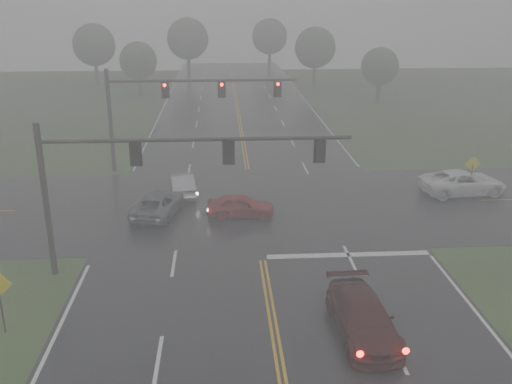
{
  "coord_description": "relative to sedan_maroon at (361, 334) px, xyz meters",
  "views": [
    {
      "loc": [
        -1.99,
        -12.16,
        12.94
      ],
      "look_at": [
        -0.22,
        16.0,
        3.04
      ],
      "focal_mm": 40.0,
      "sensor_mm": 36.0,
      "label": 1
    }
  ],
  "objects": [
    {
      "name": "car_grey",
      "position": [
        -9.41,
        13.59,
        0.0
      ],
      "size": [
        3.29,
        5.42,
        1.41
      ],
      "primitive_type": "imported",
      "rotation": [
        0.0,
        0.0,
        2.94
      ],
      "color": "#4C4E53",
      "rests_on": "ground"
    },
    {
      "name": "main_road",
      "position": [
        -3.47,
        12.82,
        0.0
      ],
      "size": [
        18.0,
        160.0,
        0.02
      ],
      "primitive_type": "cube",
      "color": "black",
      "rests_on": "ground"
    },
    {
      "name": "signal_gantry_near",
      "position": [
        -9.19,
        6.12,
        5.28
      ],
      "size": [
        14.39,
        0.33,
        7.48
      ],
      "color": "black",
      "rests_on": "ground"
    },
    {
      "name": "sedan_silver",
      "position": [
        -8.14,
        17.27,
        0.0
      ],
      "size": [
        2.13,
        4.53,
        1.44
      ],
      "primitive_type": "imported",
      "rotation": [
        0.0,
        0.0,
        3.28
      ],
      "color": "#989AA0",
      "rests_on": "ground"
    },
    {
      "name": "signal_gantry_far",
      "position": [
        -9.32,
        23.05,
        5.44
      ],
      "size": [
        14.04,
        0.39,
        7.73
      ],
      "color": "black",
      "rests_on": "ground"
    },
    {
      "name": "pickup_white",
      "position": [
        10.8,
        16.21,
        0.0
      ],
      "size": [
        5.99,
        3.22,
        1.6
      ],
      "primitive_type": "imported",
      "rotation": [
        0.0,
        0.0,
        1.67
      ],
      "color": "white",
      "rests_on": "ground"
    },
    {
      "name": "sedan_red",
      "position": [
        -4.37,
        13.01,
        0.0
      ],
      "size": [
        4.17,
        1.91,
        1.39
      ],
      "primitive_type": "imported",
      "rotation": [
        0.0,
        0.0,
        1.5
      ],
      "color": "maroon",
      "rests_on": "ground"
    },
    {
      "name": "tree_n_mid",
      "position": [
        -10.28,
        71.84,
        6.16
      ],
      "size": [
        6.37,
        6.37,
        9.36
      ],
      "color": "#30251F",
      "rests_on": "ground"
    },
    {
      "name": "tree_nw_b",
      "position": [
        -23.36,
        65.96,
        5.82
      ],
      "size": [
        6.03,
        6.03,
        8.85
      ],
      "color": "#30251F",
      "rests_on": "ground"
    },
    {
      "name": "tree_ne_a",
      "position": [
        8.04,
        62.38,
        5.57
      ],
      "size": [
        5.76,
        5.76,
        8.46
      ],
      "color": "#30251F",
      "rests_on": "ground"
    },
    {
      "name": "stop_bar",
      "position": [
        1.03,
        7.22,
        0.0
      ],
      "size": [
        8.5,
        0.5,
        0.01
      ],
      "primitive_type": "cube",
      "color": "silver",
      "rests_on": "ground"
    },
    {
      "name": "sedan_maroon",
      "position": [
        0.0,
        0.0,
        0.0
      ],
      "size": [
        2.4,
        5.4,
        1.54
      ],
      "primitive_type": "imported",
      "rotation": [
        0.0,
        0.0,
        0.05
      ],
      "color": "#330A09",
      "rests_on": "ground"
    },
    {
      "name": "tree_e_near",
      "position": [
        14.03,
        50.02,
        4.41
      ],
      "size": [
        4.58,
        4.58,
        6.73
      ],
      "color": "#30251F",
      "rests_on": "ground"
    },
    {
      "name": "cross_street",
      "position": [
        -3.47,
        14.82,
        0.0
      ],
      "size": [
        120.0,
        14.0,
        0.02
      ],
      "primitive_type": "cube",
      "color": "black",
      "rests_on": "ground"
    },
    {
      "name": "tree_nw_a",
      "position": [
        -15.87,
        56.03,
        4.64
      ],
      "size": [
        4.81,
        4.81,
        7.06
      ],
      "color": "#30251F",
      "rests_on": "ground"
    },
    {
      "name": "sign_diamond_east",
      "position": [
        11.38,
        16.33,
        1.77
      ],
      "size": [
        1.09,
        0.09,
        2.62
      ],
      "rotation": [
        0.0,
        0.0,
        -0.01
      ],
      "color": "black",
      "rests_on": "ground"
    },
    {
      "name": "tree_n_far",
      "position": [
        3.19,
        80.76,
        5.81
      ],
      "size": [
        6.02,
        6.02,
        8.84
      ],
      "color": "#30251F",
      "rests_on": "ground"
    }
  ]
}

